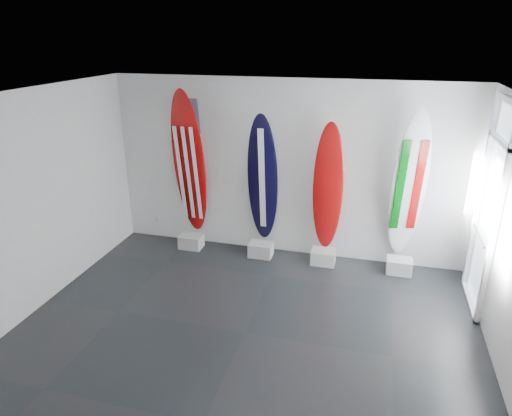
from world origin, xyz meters
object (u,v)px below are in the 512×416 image
(surfboard_navy, at_px, (263,180))
(surfboard_swiss, at_px, (328,188))
(surfboard_usa, at_px, (189,164))
(surfboard_italy, at_px, (409,186))

(surfboard_navy, bearing_deg, surfboard_swiss, -0.31)
(surfboard_usa, bearing_deg, surfboard_navy, 3.70)
(surfboard_navy, bearing_deg, surfboard_italy, -0.31)
(surfboard_swiss, distance_m, surfboard_italy, 1.24)
(surfboard_navy, relative_size, surfboard_swiss, 1.05)
(surfboard_navy, xyz_separation_m, surfboard_swiss, (1.09, 0.00, -0.05))
(surfboard_swiss, relative_size, surfboard_italy, 0.88)
(surfboard_swiss, bearing_deg, surfboard_navy, -179.43)
(surfboard_navy, xyz_separation_m, surfboard_italy, (2.32, 0.00, 0.09))
(surfboard_usa, distance_m, surfboard_navy, 1.31)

